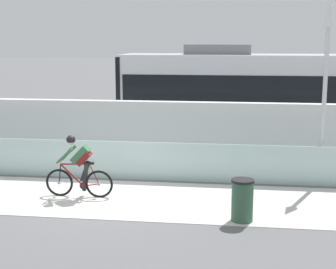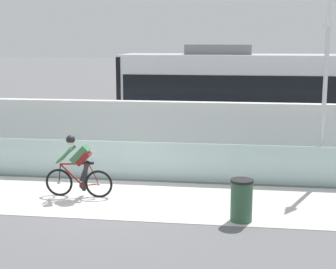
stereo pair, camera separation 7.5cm
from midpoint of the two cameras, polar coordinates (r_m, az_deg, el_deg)
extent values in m
plane|color=slate|center=(13.32, -7.72, -6.98)|extent=(200.00, 200.00, 0.00)
cube|color=silver|center=(13.32, -7.73, -6.95)|extent=(32.00, 3.20, 0.01)
cube|color=silver|center=(14.90, -5.91, -2.85)|extent=(32.00, 0.05, 1.11)
cube|color=white|center=(16.52, -4.49, 0.19)|extent=(32.00, 0.36, 2.06)
cube|color=#595654|center=(19.11, -2.89, -1.52)|extent=(32.00, 0.08, 0.01)
cube|color=#595654|center=(20.49, -2.16, -0.69)|extent=(32.00, 0.08, 0.01)
cube|color=silver|center=(19.24, 11.26, 4.09)|extent=(11.00, 2.50, 3.10)
cube|color=black|center=(19.21, 11.29, 5.13)|extent=(10.56, 2.54, 1.04)
cube|color=#14724C|center=(19.44, 11.11, 0.08)|extent=(10.78, 2.53, 0.28)
cube|color=slate|center=(19.11, 5.43, 9.41)|extent=(2.40, 1.10, 0.36)
cube|color=#232326|center=(19.57, 0.75, -0.16)|extent=(1.40, 1.88, 0.20)
cylinder|color=black|center=(18.88, 0.49, -0.74)|extent=(0.60, 0.10, 0.60)
cylinder|color=black|center=(20.28, 1.00, 0.04)|extent=(0.60, 0.10, 0.60)
cube|color=black|center=(19.66, -4.84, 4.39)|extent=(0.16, 2.54, 2.94)
torus|color=black|center=(13.53, -12.13, -5.25)|extent=(0.72, 0.06, 0.72)
cylinder|color=#99999E|center=(13.53, -12.13, -5.25)|extent=(0.07, 0.10, 0.07)
torus|color=black|center=(13.22, -7.82, -5.49)|extent=(0.72, 0.06, 0.72)
cylinder|color=#99999E|center=(13.22, -7.82, -5.49)|extent=(0.07, 0.10, 0.07)
cylinder|color=maroon|center=(13.37, -10.80, -4.44)|extent=(0.60, 0.04, 0.58)
cylinder|color=maroon|center=(13.25, -9.25, -4.46)|extent=(0.22, 0.04, 0.59)
cylinder|color=maroon|center=(13.27, -10.47, -3.25)|extent=(0.76, 0.04, 0.07)
cylinder|color=maroon|center=(13.29, -8.71, -5.57)|extent=(0.43, 0.03, 0.09)
cylinder|color=maroon|center=(13.18, -8.37, -4.37)|extent=(0.27, 0.02, 0.53)
cylinder|color=black|center=(13.46, -12.07, -4.25)|extent=(0.08, 0.03, 0.49)
cube|color=black|center=(13.15, -8.91, -3.17)|extent=(0.24, 0.10, 0.05)
cylinder|color=black|center=(13.37, -12.03, -2.83)|extent=(0.03, 0.58, 0.03)
cylinder|color=#262628|center=(13.35, -9.58, -5.64)|extent=(0.18, 0.02, 0.18)
cube|color=#33663F|center=(13.17, -9.86, -2.22)|extent=(0.50, 0.28, 0.51)
cube|color=maroon|center=(13.16, -9.46, -2.62)|extent=(0.38, 0.30, 0.38)
sphere|color=beige|center=(13.17, -10.90, -0.72)|extent=(0.20, 0.20, 0.20)
sphere|color=black|center=(13.16, -10.91, -0.57)|extent=(0.23, 0.23, 0.23)
cylinder|color=#33663F|center=(13.27, -11.33, -2.12)|extent=(0.44, 0.41, 0.41)
cylinder|color=#33663F|center=(13.27, -11.33, -2.12)|extent=(0.44, 0.41, 0.41)
cylinder|color=black|center=(13.27, -9.33, -4.64)|extent=(0.29, 0.33, 0.80)
cylinder|color=black|center=(13.23, -9.34, -4.06)|extent=(0.29, 0.33, 0.54)
cylinder|color=gray|center=(15.09, 16.38, -4.84)|extent=(0.24, 0.24, 0.20)
cylinder|color=silver|center=(14.69, 16.80, 3.09)|extent=(0.12, 0.12, 4.20)
cone|color=white|center=(14.60, 17.34, 13.06)|extent=(0.28, 0.28, 0.90)
cylinder|color=#33593F|center=(11.54, 8.07, -7.41)|extent=(0.48, 0.48, 0.90)
cylinder|color=black|center=(11.41, 8.13, -5.11)|extent=(0.51, 0.51, 0.06)
camera|label=1|loc=(0.04, -90.14, -0.03)|focal=54.84mm
camera|label=2|loc=(0.04, 89.86, 0.03)|focal=54.84mm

